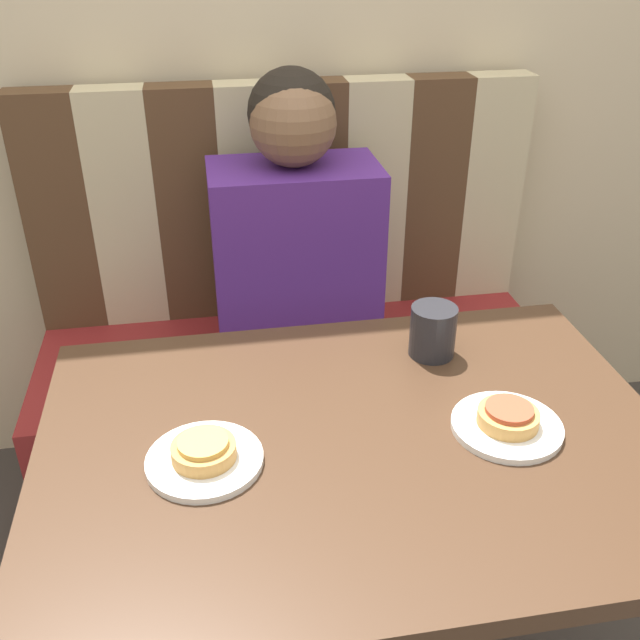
{
  "coord_description": "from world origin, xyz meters",
  "views": [
    {
      "loc": [
        -0.22,
        -0.89,
        1.5
      ],
      "look_at": [
        0.0,
        0.36,
        0.77
      ],
      "focal_mm": 40.0,
      "sensor_mm": 36.0,
      "label": 1
    }
  ],
  "objects_px": {
    "pizza_right": "(508,416)",
    "drinking_cup": "(433,331)",
    "person": "(295,227)",
    "plate_right": "(507,426)",
    "plate_left": "(205,460)",
    "pizza_left": "(204,450)"
  },
  "relations": [
    {
      "from": "pizza_right",
      "to": "drinking_cup",
      "type": "height_order",
      "value": "drinking_cup"
    },
    {
      "from": "plate_left",
      "to": "pizza_left",
      "type": "relative_size",
      "value": 1.81
    },
    {
      "from": "pizza_right",
      "to": "plate_right",
      "type": "bearing_deg",
      "value": 90.0
    },
    {
      "from": "plate_right",
      "to": "pizza_right",
      "type": "distance_m",
      "value": 0.02
    },
    {
      "from": "pizza_right",
      "to": "plate_left",
      "type": "bearing_deg",
      "value": 180.0
    },
    {
      "from": "plate_left",
      "to": "drinking_cup",
      "type": "xyz_separation_m",
      "value": [
        0.44,
        0.25,
        0.04
      ]
    },
    {
      "from": "plate_right",
      "to": "drinking_cup",
      "type": "bearing_deg",
      "value": 102.12
    },
    {
      "from": "pizza_left",
      "to": "pizza_right",
      "type": "relative_size",
      "value": 1.0
    },
    {
      "from": "plate_left",
      "to": "pizza_left",
      "type": "height_order",
      "value": "pizza_left"
    },
    {
      "from": "person",
      "to": "drinking_cup",
      "type": "height_order",
      "value": "person"
    },
    {
      "from": "pizza_left",
      "to": "drinking_cup",
      "type": "xyz_separation_m",
      "value": [
        0.44,
        0.25,
        0.02
      ]
    },
    {
      "from": "plate_right",
      "to": "pizza_right",
      "type": "relative_size",
      "value": 1.81
    },
    {
      "from": "pizza_left",
      "to": "drinking_cup",
      "type": "bearing_deg",
      "value": 29.03
    },
    {
      "from": "person",
      "to": "plate_right",
      "type": "distance_m",
      "value": 0.79
    },
    {
      "from": "person",
      "to": "pizza_left",
      "type": "distance_m",
      "value": 0.79
    },
    {
      "from": "plate_left",
      "to": "pizza_left",
      "type": "xyz_separation_m",
      "value": [
        0.0,
        -0.0,
        0.02
      ]
    },
    {
      "from": "plate_right",
      "to": "pizza_left",
      "type": "xyz_separation_m",
      "value": [
        -0.5,
        -0.0,
        0.02
      ]
    },
    {
      "from": "pizza_left",
      "to": "drinking_cup",
      "type": "height_order",
      "value": "drinking_cup"
    },
    {
      "from": "plate_left",
      "to": "pizza_right",
      "type": "bearing_deg",
      "value": -0.0
    },
    {
      "from": "pizza_right",
      "to": "person",
      "type": "bearing_deg",
      "value": 108.38
    },
    {
      "from": "plate_right",
      "to": "pizza_left",
      "type": "relative_size",
      "value": 1.81
    },
    {
      "from": "plate_right",
      "to": "plate_left",
      "type": "bearing_deg",
      "value": 180.0
    }
  ]
}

